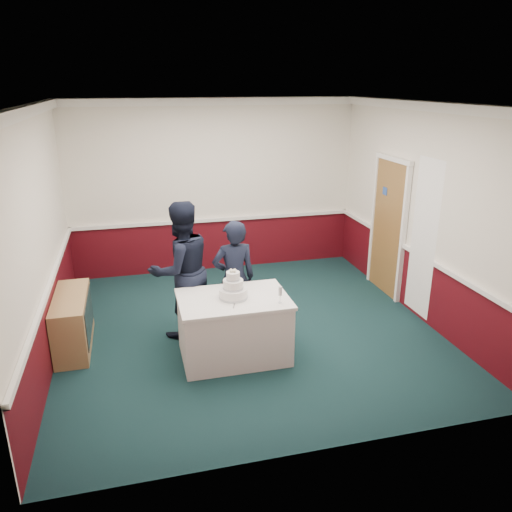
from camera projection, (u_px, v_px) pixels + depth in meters
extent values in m
plane|color=#132B2F|center=(248.00, 329.00, 6.91)|extent=(5.00, 5.00, 0.00)
cube|color=silver|center=(215.00, 187.00, 8.68)|extent=(5.00, 0.05, 3.00)
cube|color=silver|center=(43.00, 239.00, 5.84)|extent=(0.05, 5.00, 3.00)
cube|color=silver|center=(419.00, 213.00, 6.99)|extent=(0.05, 5.00, 3.00)
cube|color=white|center=(247.00, 105.00, 5.92)|extent=(5.00, 5.00, 0.05)
cube|color=#4B0A11|center=(217.00, 245.00, 9.03)|extent=(5.00, 0.02, 0.90)
cube|color=white|center=(216.00, 220.00, 8.86)|extent=(4.98, 0.05, 0.06)
cube|color=white|center=(213.00, 102.00, 8.19)|extent=(5.00, 0.08, 0.12)
cube|color=#976135|center=(388.00, 228.00, 7.86)|extent=(0.05, 0.90, 2.10)
cube|color=#234799|center=(385.00, 191.00, 7.81)|extent=(0.01, 0.12, 0.12)
cube|color=white|center=(423.00, 239.00, 6.84)|extent=(0.02, 0.60, 2.20)
cube|color=tan|center=(73.00, 322.00, 6.35)|extent=(0.40, 1.20, 0.70)
cube|color=black|center=(89.00, 316.00, 6.38)|extent=(0.01, 1.00, 0.50)
cube|color=white|center=(234.00, 328.00, 6.11)|extent=(1.28, 0.88, 0.76)
cube|color=white|center=(233.00, 299.00, 5.99)|extent=(1.32, 0.92, 0.04)
cylinder|color=white|center=(233.00, 293.00, 5.96)|extent=(0.34, 0.34, 0.12)
cylinder|color=#B5B7C1|center=(233.00, 297.00, 5.98)|extent=(0.35, 0.35, 0.03)
cylinder|color=white|center=(233.00, 284.00, 5.92)|extent=(0.24, 0.24, 0.11)
cylinder|color=#B5B7C1|center=(233.00, 288.00, 5.94)|extent=(0.25, 0.25, 0.02)
cylinder|color=white|center=(233.00, 276.00, 5.89)|extent=(0.16, 0.16, 0.10)
cylinder|color=#B5B7C1|center=(233.00, 279.00, 5.90)|extent=(0.17, 0.17, 0.02)
sphere|color=#EDE5C9|center=(233.00, 271.00, 5.86)|extent=(0.03, 0.03, 0.03)
sphere|color=#EDE5C9|center=(235.00, 270.00, 5.88)|extent=(0.03, 0.03, 0.03)
sphere|color=#EDE5C9|center=(231.00, 270.00, 5.88)|extent=(0.03, 0.03, 0.03)
sphere|color=#EDE5C9|center=(235.00, 271.00, 5.85)|extent=(0.03, 0.03, 0.03)
sphere|color=#EDE5C9|center=(231.00, 271.00, 5.85)|extent=(0.03, 0.03, 0.03)
cube|color=silver|center=(234.00, 305.00, 5.79)|extent=(0.08, 0.21, 0.00)
cylinder|color=silver|center=(280.00, 303.00, 5.84)|extent=(0.05, 0.05, 0.01)
cylinder|color=silver|center=(280.00, 299.00, 5.82)|extent=(0.01, 0.01, 0.09)
cylinder|color=silver|center=(280.00, 291.00, 5.79)|extent=(0.04, 0.04, 0.11)
imported|color=black|center=(181.00, 270.00, 6.50)|extent=(1.08, 0.96, 1.83)
imported|color=black|center=(234.00, 279.00, 6.54)|extent=(0.60, 0.41, 1.59)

